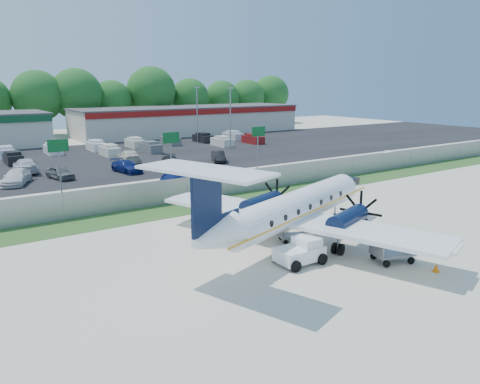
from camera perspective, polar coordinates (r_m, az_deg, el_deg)
ground at (r=28.59m, az=6.82°, el=-6.77°), size 170.00×170.00×0.00m
grass_verge at (r=38.02m, az=-5.09°, el=-1.66°), size 170.00×4.00×0.02m
access_road at (r=44.11m, az=-9.53°, el=0.29°), size 170.00×8.00×0.02m
parking_lot at (r=63.50m, az=-17.54°, el=3.77°), size 170.00×32.00×0.02m
perimeter_fence at (r=39.50m, az=-6.53°, el=0.35°), size 120.00×0.06×1.99m
building_east at (r=93.37m, az=-6.17°, el=8.74°), size 44.40×12.40×5.24m
sign_left at (r=44.61m, az=-21.24°, el=4.42°), size 1.80×0.26×5.00m
sign_mid at (r=48.23m, az=-8.40°, el=5.77°), size 1.80×0.26×5.00m
sign_right at (r=53.89m, az=2.24°, el=6.66°), size 1.80×0.26×5.00m
light_pole_ne at (r=69.52m, az=-1.19°, el=9.47°), size 0.90×0.35×9.09m
light_pole_se at (r=78.08m, az=-5.25°, el=9.82°), size 0.90×0.35×9.09m
tree_line at (r=96.34m, az=-23.50°, el=6.30°), size 112.00×6.00×14.00m
aircraft at (r=28.66m, az=6.56°, el=-1.95°), size 19.17×18.68×5.89m
pushback_tug at (r=26.10m, az=7.44°, el=-7.18°), size 2.63×1.88×1.42m
baggage_cart_near at (r=29.50m, az=6.46°, el=-5.25°), size 2.00×1.59×0.92m
baggage_cart_far at (r=27.44m, az=18.11°, el=-7.01°), size 2.52×1.92×1.17m
cone_nose at (r=29.02m, az=16.26°, el=-6.41°), size 0.36×0.36×0.51m
cone_port_wing at (r=26.94m, az=22.80°, el=-8.51°), size 0.34×0.34×0.48m
cone_starboard_wing at (r=35.71m, az=5.74°, el=-2.21°), size 0.41×0.41×0.59m
road_car_mid at (r=46.91m, az=-6.46°, el=1.14°), size 6.34×4.22×1.62m
road_car_east at (r=62.77m, az=18.12°, el=3.61°), size 4.11×1.76×1.32m
parked_car_a at (r=50.79m, az=-25.54°, el=0.85°), size 3.91×5.41×1.45m
parked_car_b at (r=51.83m, az=-21.03°, el=1.49°), size 2.47×4.24×1.35m
parked_car_c at (r=53.46m, az=-13.60°, el=2.33°), size 2.62×4.84×1.33m
parked_car_d at (r=54.87m, az=-8.42°, el=2.83°), size 3.52×5.31×1.43m
parked_car_e at (r=59.05m, az=-2.64°, el=3.69°), size 3.00×4.36×1.36m
parked_car_f at (r=56.90m, az=-24.61°, el=2.14°), size 2.58×5.63×1.60m
parked_car_g at (r=59.86m, az=-13.35°, el=3.48°), size 3.14×5.77×1.59m
far_parking_rows at (r=68.26m, az=-18.77°, el=4.29°), size 56.00×10.00×1.60m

